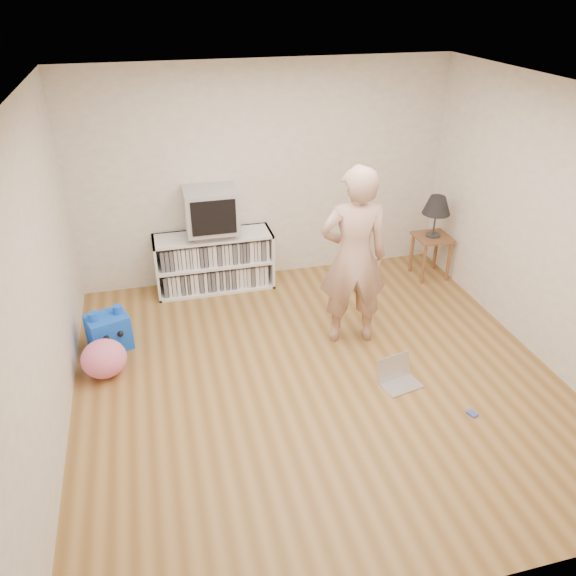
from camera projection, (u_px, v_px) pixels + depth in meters
The scene contains 13 objects.
ground at pixel (317, 377), 5.37m from camera, with size 4.50×4.50×0.00m, color brown.
walls at pixel (321, 255), 4.74m from camera, with size 4.52×4.52×2.60m.
ceiling at pixel (326, 95), 4.11m from camera, with size 4.50×4.50×0.01m, color white.
media_unit at pixel (214, 261), 6.77m from camera, with size 1.40×0.45×0.70m.
dvd_deck at pixel (212, 232), 6.57m from camera, with size 0.45×0.35×0.07m, color gray.
crt_tv at pixel (211, 210), 6.43m from camera, with size 0.60×0.53×0.50m.
side_table at pixel (431, 246), 7.00m from camera, with size 0.42×0.42×0.55m.
table_lamp at pixel (437, 206), 6.75m from camera, with size 0.34×0.34×0.52m.
person at pixel (353, 258), 5.51m from camera, with size 0.69×0.45×1.88m, color tan.
laptop at pixel (397, 376), 5.28m from camera, with size 0.41×0.35×0.25m.
playing_cards at pixel (472, 414), 4.91m from camera, with size 0.07×0.09×0.02m, color #4454B6.
plush_blue at pixel (109, 332), 5.71m from camera, with size 0.48×0.42×0.46m.
plush_pink at pixel (104, 359), 5.33m from camera, with size 0.43×0.43×0.36m, color pink.
Camera 1 is at (-1.34, -4.07, 3.37)m, focal length 35.00 mm.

